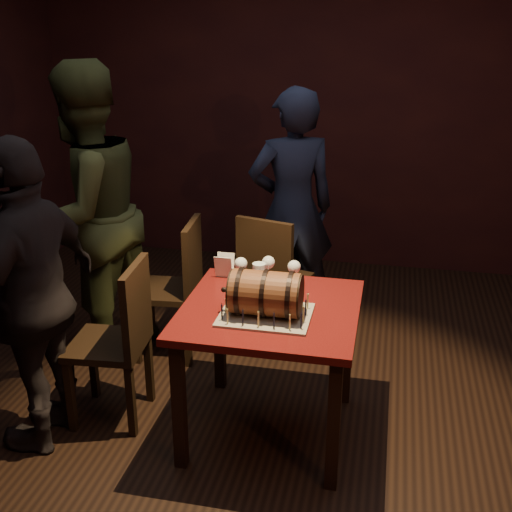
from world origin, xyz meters
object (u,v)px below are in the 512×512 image
barrel_cake (266,293)px  person_back (292,209)px  person_left_rear (86,215)px  wine_glass_left (241,265)px  pub_table (270,326)px  wine_glass_right (294,268)px  person_left_front (35,298)px  chair_back (271,274)px  chair_left_rear (178,281)px  chair_left_front (121,334)px  wine_glass_mid (268,264)px  pint_of_ale (259,277)px

barrel_cake → person_back: 1.51m
person_left_rear → wine_glass_left: bearing=93.8°
pub_table → wine_glass_right: wine_glass_right is taller
barrel_cake → wine_glass_left: bearing=120.5°
barrel_cake → person_back: person_back is taller
wine_glass_left → person_left_front: 1.08m
chair_back → person_left_front: (-0.97, -1.26, 0.30)m
chair_left_rear → person_left_rear: bearing=-174.3°
pub_table → chair_left_rear: chair_left_rear is taller
person_back → chair_left_front: bearing=40.2°
wine_glass_right → person_left_rear: (-1.41, 0.40, 0.09)m
wine_glass_left → wine_glass_mid: size_ratio=1.00×
wine_glass_left → wine_glass_mid: bearing=20.0°
wine_glass_mid → person_left_front: person_left_front is taller
barrel_cake → chair_left_front: (-0.82, 0.07, -0.35)m
chair_back → chair_left_rear: bearing=-156.4°
wine_glass_right → pint_of_ale: wine_glass_right is taller
barrel_cake → person_back: (-0.11, 1.50, -0.02)m
chair_left_rear → wine_glass_mid: bearing=-31.9°
barrel_cake → chair_left_front: size_ratio=0.43×
chair_back → person_left_front: person_left_front is taller
wine_glass_right → person_left_rear: 1.47m
wine_glass_mid → chair_left_front: 0.89m
barrel_cake → wine_glass_right: 0.38m
chair_left_front → person_left_front: bearing=-143.1°
chair_left_rear → chair_left_front: same height
wine_glass_mid → chair_left_front: chair_left_front is taller
wine_glass_left → person_left_rear: person_left_rear is taller
chair_left_rear → barrel_cake: bearing=-48.1°
barrel_cake → pint_of_ale: size_ratio=2.69×
wine_glass_left → person_left_front: (-0.94, -0.54, -0.05)m
chair_left_front → person_left_rear: person_left_rear is taller
wine_glass_right → chair_left_rear: size_ratio=0.17×
pub_table → barrel_cake: (-0.00, -0.11, 0.23)m
barrel_cake → wine_glass_right: bearing=77.6°
wine_glass_mid → pint_of_ale: size_ratio=1.07×
chair_left_rear → person_back: (0.63, 0.67, 0.33)m
chair_back → person_back: 0.54m
person_left_front → chair_left_rear: bearing=163.7°
wine_glass_right → chair_back: bearing=110.3°
pub_table → person_back: 1.42m
barrel_cake → person_left_rear: size_ratio=0.21×
wine_glass_left → chair_back: chair_back is taller
pub_table → pint_of_ale: (-0.10, 0.21, 0.18)m
wine_glass_right → chair_back: chair_back is taller
chair_left_rear → person_left_front: size_ratio=0.57×
person_back → pint_of_ale: bearing=67.0°
person_back → person_left_rear: 1.42m
wine_glass_left → person_back: person_back is taller
person_left_rear → chair_left_front: bearing=60.0°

